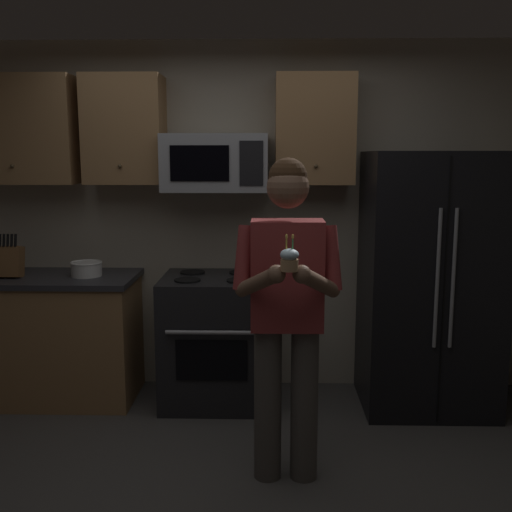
{
  "coord_description": "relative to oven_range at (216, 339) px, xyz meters",
  "views": [
    {
      "loc": [
        0.24,
        -2.78,
        1.77
      ],
      "look_at": [
        0.16,
        0.3,
        1.25
      ],
      "focal_mm": 41.9,
      "sensor_mm": 36.0,
      "label": 1
    }
  ],
  "objects": [
    {
      "name": "person",
      "position": [
        0.48,
        -1.07,
        0.53
      ],
      "size": [
        0.6,
        0.48,
        1.76
      ],
      "color": "#4C4742",
      "rests_on": "ground"
    },
    {
      "name": "cabinet_row_upper",
      "position": [
        -0.57,
        0.17,
        1.49
      ],
      "size": [
        2.78,
        0.36,
        0.76
      ],
      "color": "#9E7247"
    },
    {
      "name": "oven_range",
      "position": [
        0.0,
        0.0,
        0.0
      ],
      "size": [
        0.76,
        0.7,
        0.93
      ],
      "color": "black",
      "rests_on": "ground"
    },
    {
      "name": "wall_back",
      "position": [
        0.15,
        0.39,
        0.84
      ],
      "size": [
        4.4,
        0.1,
        2.6
      ],
      "primitive_type": "cube",
      "color": "#B7AD99",
      "rests_on": "ground"
    },
    {
      "name": "refrigerator",
      "position": [
        1.5,
        -0.04,
        0.44
      ],
      "size": [
        0.9,
        0.75,
        1.8
      ],
      "color": "black",
      "rests_on": "ground"
    },
    {
      "name": "knife_block",
      "position": [
        -1.45,
        -0.03,
        0.57
      ],
      "size": [
        0.16,
        0.15,
        0.32
      ],
      "color": "brown",
      "rests_on": "counter_left"
    },
    {
      "name": "cupcake",
      "position": [
        0.48,
        -1.39,
        0.83
      ],
      "size": [
        0.09,
        0.09,
        0.17
      ],
      "color": "#A87F56"
    },
    {
      "name": "ground_plane",
      "position": [
        0.15,
        -1.36,
        -0.46
      ],
      "size": [
        6.0,
        6.0,
        0.0
      ],
      "primitive_type": "plane",
      "color": "#474442"
    },
    {
      "name": "microwave",
      "position": [
        0.0,
        0.12,
        1.26
      ],
      "size": [
        0.74,
        0.41,
        0.4
      ],
      "color": "#9EA0A5"
    },
    {
      "name": "bowl_large_white",
      "position": [
        -0.92,
        0.02,
        0.51
      ],
      "size": [
        0.22,
        0.22,
        0.1
      ],
      "color": "white",
      "rests_on": "counter_left"
    },
    {
      "name": "counter_left",
      "position": [
        -1.3,
        0.02,
        0.0
      ],
      "size": [
        1.44,
        0.66,
        0.92
      ],
      "color": "#9E7247",
      "rests_on": "ground"
    }
  ]
}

